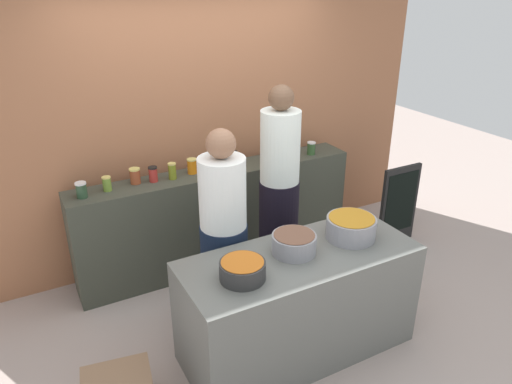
{
  "coord_description": "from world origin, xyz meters",
  "views": [
    {
      "loc": [
        -1.64,
        -2.67,
        2.61
      ],
      "look_at": [
        0.0,
        0.35,
        1.05
      ],
      "focal_mm": 33.84,
      "sensor_mm": 36.0,
      "label": 1
    }
  ],
  "objects_px": {
    "preserve_jar_1": "(107,184)",
    "preserve_jar_6": "(234,158)",
    "preserve_jar_0": "(81,190)",
    "cook_with_tongs": "(224,242)",
    "preserve_jar_5": "(192,166)",
    "preserve_jar_2": "(135,176)",
    "preserve_jar_4": "(172,171)",
    "chalkboard_sign": "(399,205)",
    "cooking_pot_center": "(294,244)",
    "cook_in_cap": "(279,199)",
    "preserve_jar_3": "(153,174)",
    "cooking_pot_left": "(243,270)",
    "cooking_pot_right": "(351,228)",
    "preserve_jar_8": "(311,148)",
    "preserve_jar_7": "(270,155)"
  },
  "relations": [
    {
      "from": "preserve_jar_1",
      "to": "preserve_jar_6",
      "type": "distance_m",
      "value": 1.18
    },
    {
      "from": "preserve_jar_0",
      "to": "cook_with_tongs",
      "type": "height_order",
      "value": "cook_with_tongs"
    },
    {
      "from": "preserve_jar_0",
      "to": "preserve_jar_5",
      "type": "distance_m",
      "value": 0.97
    },
    {
      "from": "preserve_jar_2",
      "to": "preserve_jar_4",
      "type": "relative_size",
      "value": 0.93
    },
    {
      "from": "preserve_jar_2",
      "to": "chalkboard_sign",
      "type": "relative_size",
      "value": 0.16
    },
    {
      "from": "cooking_pot_center",
      "to": "preserve_jar_2",
      "type": "bearing_deg",
      "value": 117.03
    },
    {
      "from": "preserve_jar_6",
      "to": "cook_in_cap",
      "type": "bearing_deg",
      "value": -77.78
    },
    {
      "from": "preserve_jar_4",
      "to": "preserve_jar_6",
      "type": "xyz_separation_m",
      "value": [
        0.62,
        0.06,
        -0.01
      ]
    },
    {
      "from": "cook_in_cap",
      "to": "chalkboard_sign",
      "type": "bearing_deg",
      "value": 0.52
    },
    {
      "from": "preserve_jar_3",
      "to": "preserve_jar_4",
      "type": "distance_m",
      "value": 0.17
    },
    {
      "from": "preserve_jar_5",
      "to": "preserve_jar_6",
      "type": "distance_m",
      "value": 0.43
    },
    {
      "from": "preserve_jar_1",
      "to": "cook_in_cap",
      "type": "bearing_deg",
      "value": -23.43
    },
    {
      "from": "preserve_jar_4",
      "to": "cooking_pot_center",
      "type": "height_order",
      "value": "preserve_jar_4"
    },
    {
      "from": "chalkboard_sign",
      "to": "cooking_pot_center",
      "type": "bearing_deg",
      "value": -156.09
    },
    {
      "from": "preserve_jar_0",
      "to": "preserve_jar_5",
      "type": "xyz_separation_m",
      "value": [
        0.97,
        0.06,
        0.0
      ]
    },
    {
      "from": "cooking_pot_left",
      "to": "preserve_jar_0",
      "type": "bearing_deg",
      "value": 116.27
    },
    {
      "from": "preserve_jar_6",
      "to": "cooking_pot_left",
      "type": "relative_size",
      "value": 0.45
    },
    {
      "from": "preserve_jar_4",
      "to": "cooking_pot_right",
      "type": "relative_size",
      "value": 0.4
    },
    {
      "from": "cooking_pot_right",
      "to": "cook_in_cap",
      "type": "bearing_deg",
      "value": 98.77
    },
    {
      "from": "cooking_pot_left",
      "to": "cook_in_cap",
      "type": "distance_m",
      "value": 1.22
    },
    {
      "from": "preserve_jar_1",
      "to": "preserve_jar_6",
      "type": "height_order",
      "value": "preserve_jar_6"
    },
    {
      "from": "preserve_jar_8",
      "to": "preserve_jar_7",
      "type": "bearing_deg",
      "value": 177.88
    },
    {
      "from": "preserve_jar_4",
      "to": "preserve_jar_2",
      "type": "bearing_deg",
      "value": 169.76
    },
    {
      "from": "preserve_jar_2",
      "to": "cooking_pot_left",
      "type": "bearing_deg",
      "value": -80.48
    },
    {
      "from": "preserve_jar_8",
      "to": "cooking_pot_right",
      "type": "height_order",
      "value": "preserve_jar_8"
    },
    {
      "from": "preserve_jar_1",
      "to": "preserve_jar_2",
      "type": "distance_m",
      "value": 0.25
    },
    {
      "from": "chalkboard_sign",
      "to": "cooking_pot_right",
      "type": "bearing_deg",
      "value": -148.21
    },
    {
      "from": "preserve_jar_4",
      "to": "cooking_pot_center",
      "type": "relative_size",
      "value": 0.47
    },
    {
      "from": "preserve_jar_1",
      "to": "cook_in_cap",
      "type": "height_order",
      "value": "cook_in_cap"
    },
    {
      "from": "cooking_pot_left",
      "to": "preserve_jar_2",
      "type": "bearing_deg",
      "value": 99.52
    },
    {
      "from": "cooking_pot_left",
      "to": "cook_in_cap",
      "type": "height_order",
      "value": "cook_in_cap"
    },
    {
      "from": "preserve_jar_3",
      "to": "cook_in_cap",
      "type": "xyz_separation_m",
      "value": [
        0.92,
        -0.58,
        -0.2
      ]
    },
    {
      "from": "preserve_jar_2",
      "to": "preserve_jar_0",
      "type": "bearing_deg",
      "value": -170.35
    },
    {
      "from": "cooking_pot_right",
      "to": "cook_with_tongs",
      "type": "distance_m",
      "value": 0.96
    },
    {
      "from": "cooking_pot_left",
      "to": "cook_in_cap",
      "type": "xyz_separation_m",
      "value": [
        0.82,
        0.91,
        -0.06
      ]
    },
    {
      "from": "cooking_pot_left",
      "to": "cook_with_tongs",
      "type": "height_order",
      "value": "cook_with_tongs"
    },
    {
      "from": "preserve_jar_1",
      "to": "cooking_pot_center",
      "type": "distance_m",
      "value": 1.67
    },
    {
      "from": "cook_in_cap",
      "to": "cooking_pot_right",
      "type": "bearing_deg",
      "value": -81.23
    },
    {
      "from": "preserve_jar_5",
      "to": "chalkboard_sign",
      "type": "xyz_separation_m",
      "value": [
        2.02,
        -0.58,
        -0.61
      ]
    },
    {
      "from": "preserve_jar_3",
      "to": "cook_in_cap",
      "type": "relative_size",
      "value": 0.07
    },
    {
      "from": "preserve_jar_3",
      "to": "chalkboard_sign",
      "type": "xyz_separation_m",
      "value": [
        2.38,
        -0.56,
        -0.61
      ]
    },
    {
      "from": "chalkboard_sign",
      "to": "cook_with_tongs",
      "type": "bearing_deg",
      "value": -171.74
    },
    {
      "from": "cooking_pot_center",
      "to": "cooking_pot_right",
      "type": "xyz_separation_m",
      "value": [
        0.48,
        -0.02,
        0.01
      ]
    },
    {
      "from": "preserve_jar_0",
      "to": "cook_in_cap",
      "type": "distance_m",
      "value": 1.63
    },
    {
      "from": "cooking_pot_center",
      "to": "chalkboard_sign",
      "type": "distance_m",
      "value": 2.04
    },
    {
      "from": "preserve_jar_8",
      "to": "cook_in_cap",
      "type": "xyz_separation_m",
      "value": [
        -0.67,
        -0.5,
        -0.2
      ]
    },
    {
      "from": "preserve_jar_3",
      "to": "preserve_jar_6",
      "type": "height_order",
      "value": "same"
    },
    {
      "from": "preserve_jar_4",
      "to": "cook_in_cap",
      "type": "distance_m",
      "value": 0.96
    },
    {
      "from": "preserve_jar_8",
      "to": "preserve_jar_6",
      "type": "bearing_deg",
      "value": 172.21
    },
    {
      "from": "cooking_pot_center",
      "to": "cooking_pot_right",
      "type": "height_order",
      "value": "cooking_pot_right"
    }
  ]
}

